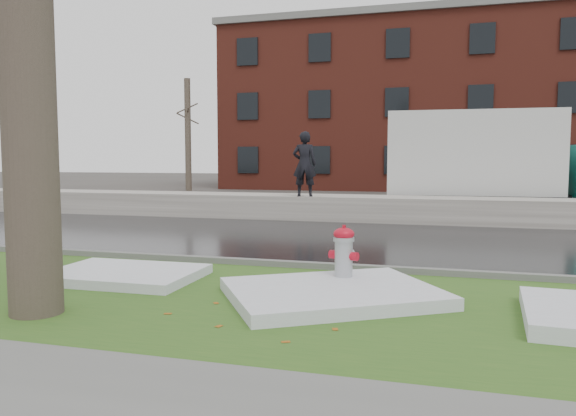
# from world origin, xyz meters

# --- Properties ---
(ground) EXTENTS (120.00, 120.00, 0.00)m
(ground) POSITION_xyz_m (0.00, 0.00, 0.00)
(ground) COLOR #47423D
(ground) RESTS_ON ground
(verge) EXTENTS (60.00, 4.50, 0.04)m
(verge) POSITION_xyz_m (0.00, -1.25, 0.02)
(verge) COLOR #2D531B
(verge) RESTS_ON ground
(road) EXTENTS (60.00, 7.00, 0.03)m
(road) POSITION_xyz_m (0.00, 4.50, 0.01)
(road) COLOR black
(road) RESTS_ON ground
(parking_lot) EXTENTS (60.00, 9.00, 0.03)m
(parking_lot) POSITION_xyz_m (0.00, 13.00, 0.01)
(parking_lot) COLOR slate
(parking_lot) RESTS_ON ground
(curb) EXTENTS (60.00, 0.15, 0.14)m
(curb) POSITION_xyz_m (0.00, 1.00, 0.07)
(curb) COLOR slate
(curb) RESTS_ON ground
(snowbank) EXTENTS (60.00, 1.60, 0.75)m
(snowbank) POSITION_xyz_m (0.00, 8.70, 0.38)
(snowbank) COLOR beige
(snowbank) RESTS_ON ground
(brick_building) EXTENTS (26.00, 12.00, 10.00)m
(brick_building) POSITION_xyz_m (2.00, 30.00, 5.00)
(brick_building) COLOR maroon
(brick_building) RESTS_ON ground
(bg_tree_left) EXTENTS (1.40, 1.62, 6.50)m
(bg_tree_left) POSITION_xyz_m (-12.00, 22.00, 3.33)
(bg_tree_left) COLOR brown
(bg_tree_left) RESTS_ON ground
(bg_tree_center) EXTENTS (1.40, 1.62, 6.50)m
(bg_tree_center) POSITION_xyz_m (-6.00, 26.00, 3.33)
(bg_tree_center) COLOR brown
(bg_tree_center) RESTS_ON ground
(fire_hydrant) EXTENTS (0.44, 0.41, 0.89)m
(fire_hydrant) POSITION_xyz_m (1.33, -0.24, 0.52)
(fire_hydrant) COLOR #A8AAB0
(fire_hydrant) RESTS_ON verge
(box_truck) EXTENTS (10.14, 2.72, 3.37)m
(box_truck) POSITION_xyz_m (4.47, 11.25, 1.78)
(box_truck) COLOR black
(box_truck) RESTS_ON ground
(worker) EXTENTS (0.76, 0.56, 1.92)m
(worker) POSITION_xyz_m (-1.40, 8.10, 1.71)
(worker) COLOR black
(worker) RESTS_ON snowbank
(snow_patch_near) EXTENTS (3.27, 3.08, 0.16)m
(snow_patch_near) POSITION_xyz_m (1.31, -0.94, 0.12)
(snow_patch_near) COLOR silver
(snow_patch_near) RESTS_ON verge
(snow_patch_far) EXTENTS (2.22, 1.63, 0.14)m
(snow_patch_far) POSITION_xyz_m (-1.97, -0.60, 0.11)
(snow_patch_far) COLOR silver
(snow_patch_far) RESTS_ON verge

